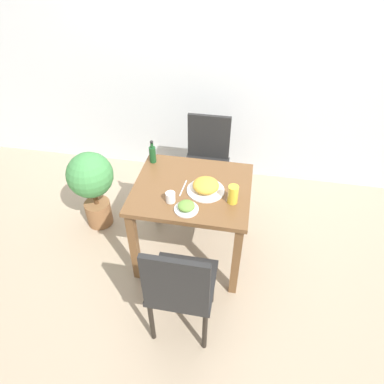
# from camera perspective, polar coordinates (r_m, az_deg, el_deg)

# --- Properties ---
(ground_plane) EXTENTS (16.00, 16.00, 0.00)m
(ground_plane) POSITION_cam_1_polar(r_m,az_deg,el_deg) (3.06, -0.00, -9.90)
(ground_plane) COLOR tan
(wall_back) EXTENTS (8.00, 0.05, 2.60)m
(wall_back) POSITION_cam_1_polar(r_m,az_deg,el_deg) (3.41, 4.24, 21.99)
(wall_back) COLOR silver
(wall_back) RESTS_ON ground_plane
(dining_table) EXTENTS (0.87, 0.75, 0.74)m
(dining_table) POSITION_cam_1_polar(r_m,az_deg,el_deg) (2.63, -0.00, -1.30)
(dining_table) COLOR brown
(dining_table) RESTS_ON ground_plane
(chair_near) EXTENTS (0.42, 0.42, 0.90)m
(chair_near) POSITION_cam_1_polar(r_m,az_deg,el_deg) (2.23, -2.00, -15.42)
(chair_near) COLOR black
(chair_near) RESTS_ON ground_plane
(chair_far) EXTENTS (0.42, 0.42, 0.90)m
(chair_far) POSITION_cam_1_polar(r_m,az_deg,el_deg) (3.26, 2.44, 5.61)
(chair_far) COLOR black
(chair_far) RESTS_ON ground_plane
(food_plate) EXTENTS (0.28, 0.28, 0.09)m
(food_plate) POSITION_cam_1_polar(r_m,az_deg,el_deg) (2.49, 2.31, 0.94)
(food_plate) COLOR white
(food_plate) RESTS_ON dining_table
(side_plate) EXTENTS (0.17, 0.17, 0.06)m
(side_plate) POSITION_cam_1_polar(r_m,az_deg,el_deg) (2.34, -0.96, -2.50)
(side_plate) COLOR white
(side_plate) RESTS_ON dining_table
(drink_cup) EXTENTS (0.07, 0.07, 0.07)m
(drink_cup) POSITION_cam_1_polar(r_m,az_deg,el_deg) (2.40, -3.60, -0.86)
(drink_cup) COLOR white
(drink_cup) RESTS_ON dining_table
(juice_glass) EXTENTS (0.07, 0.07, 0.14)m
(juice_glass) POSITION_cam_1_polar(r_m,az_deg,el_deg) (2.39, 6.84, -0.41)
(juice_glass) COLOR gold
(juice_glass) RESTS_ON dining_table
(sauce_bottle) EXTENTS (0.05, 0.05, 0.20)m
(sauce_bottle) POSITION_cam_1_polar(r_m,az_deg,el_deg) (2.79, -6.59, 6.37)
(sauce_bottle) COLOR #194C23
(sauce_bottle) RESTS_ON dining_table
(fork_utensil) EXTENTS (0.02, 0.19, 0.00)m
(fork_utensil) POSITION_cam_1_polar(r_m,az_deg,el_deg) (2.53, -1.47, 0.67)
(fork_utensil) COLOR silver
(fork_utensil) RESTS_ON dining_table
(spoon_utensil) EXTENTS (0.01, 0.18, 0.00)m
(spoon_utensil) POSITION_cam_1_polar(r_m,az_deg,el_deg) (2.50, 6.10, -0.23)
(spoon_utensil) COLOR silver
(spoon_utensil) RESTS_ON dining_table
(potted_plant_left) EXTENTS (0.40, 0.40, 0.77)m
(potted_plant_left) POSITION_cam_1_polar(r_m,az_deg,el_deg) (3.12, -16.38, 1.60)
(potted_plant_left) COLOR brown
(potted_plant_left) RESTS_ON ground_plane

